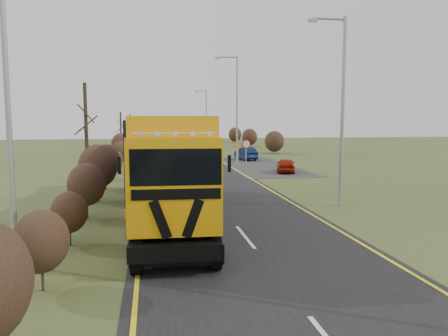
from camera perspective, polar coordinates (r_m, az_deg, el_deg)
name	(u,v)px	position (r m, az deg, el deg)	size (l,w,h in m)	color
ground	(226,214)	(19.70, 0.28, -6.01)	(160.00, 160.00, 0.00)	#3D481F
road	(201,182)	(29.45, -3.03, -1.88)	(8.00, 120.00, 0.02)	black
layby	(259,165)	(40.39, 4.55, 0.34)	(6.00, 18.00, 0.02)	#2D2A28
lane_markings	(201,183)	(29.15, -2.96, -1.92)	(7.52, 116.00, 0.01)	yellow
hedgerow	(105,163)	(27.12, -15.22, 0.63)	(2.24, 102.04, 6.05)	black
lorry	(166,161)	(18.92, -7.54, 0.93)	(3.02, 15.54, 4.31)	black
car_red_hatchback	(286,165)	(35.27, 8.08, 0.37)	(1.38, 3.43, 1.17)	#9A1B07
car_blue_sedan	(246,154)	(45.83, 2.85, 1.87)	(1.39, 3.99, 1.32)	#0B1940
streetlight_near	(341,104)	(21.76, 14.98, 8.12)	(1.92, 0.18, 9.02)	#9D9FA2
streetlight_mid	(236,105)	(40.54, 1.52, 8.22)	(2.12, 0.20, 10.02)	#9D9FA2
streetlight_far	(206,116)	(65.91, -2.41, 6.77)	(1.83, 0.18, 8.60)	#9D9FA2
left_pole	(8,107)	(13.68, -26.40, 7.17)	(0.16, 0.16, 9.13)	#9D9FA2
speed_sign	(246,149)	(34.86, 2.90, 2.49)	(0.73, 0.10, 2.64)	#9D9FA2
warning_board	(238,150)	(43.01, 1.85, 2.40)	(0.78, 0.11, 2.05)	#9D9FA2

